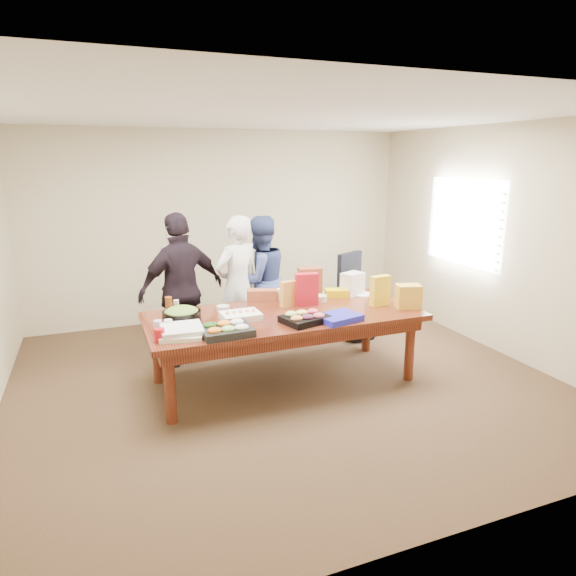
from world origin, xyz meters
name	(u,v)px	position (x,y,z in m)	size (l,w,h in m)	color
floor	(284,381)	(0.00, 0.00, -0.01)	(5.50, 5.00, 0.02)	#47301E
ceiling	(284,113)	(0.00, 0.00, 2.71)	(5.50, 5.00, 0.02)	white
wall_back	(223,226)	(0.00, 2.50, 1.35)	(5.50, 0.04, 2.70)	beige
wall_front	(446,336)	(0.00, -2.50, 1.35)	(5.50, 0.04, 2.70)	beige
wall_right	(499,240)	(2.75, 0.00, 1.35)	(0.04, 5.00, 2.70)	beige
window_panel	(464,222)	(2.72, 0.60, 1.50)	(0.03, 1.40, 1.10)	white
window_blinds	(461,222)	(2.68, 0.60, 1.50)	(0.04, 1.36, 1.00)	beige
conference_table	(284,348)	(0.00, 0.00, 0.38)	(2.80, 1.20, 0.75)	#4C1C0F
office_chair	(356,298)	(1.36, 0.95, 0.53)	(0.54, 0.54, 1.05)	black
person_center	(238,286)	(-0.22, 0.95, 0.84)	(0.61, 0.40, 1.67)	silver
person_right	(260,281)	(0.14, 1.21, 0.81)	(0.79, 0.62, 1.63)	#354681
person_left	(182,290)	(-0.89, 0.90, 0.87)	(1.02, 0.42, 1.74)	black
veggie_tray	(226,331)	(-0.72, -0.41, 0.78)	(0.45, 0.36, 0.07)	black
fruit_tray	(305,319)	(0.09, -0.34, 0.78)	(0.42, 0.33, 0.06)	black
sheet_cake	(241,316)	(-0.47, -0.02, 0.78)	(0.38, 0.28, 0.07)	white
salad_bowl	(182,317)	(-1.03, 0.08, 0.81)	(0.37, 0.37, 0.12)	black
chip_bag_blue	(339,318)	(0.42, -0.41, 0.78)	(0.41, 0.30, 0.06)	#2120B3
chip_bag_red	(307,289)	(0.33, 0.19, 0.93)	(0.24, 0.10, 0.36)	red
chip_bag_yellow	(380,291)	(1.07, -0.10, 0.91)	(0.22, 0.09, 0.33)	yellow
chip_bag_orange	(289,294)	(0.14, 0.23, 0.89)	(0.18, 0.08, 0.28)	gold
mayo_jar	(281,295)	(0.13, 0.46, 0.82)	(0.09, 0.09, 0.14)	white
mustard_bottle	(292,295)	(0.23, 0.36, 0.84)	(0.06, 0.06, 0.17)	yellow
dressing_bottle	(169,307)	(-1.12, 0.28, 0.86)	(0.07, 0.07, 0.22)	#6E3110
ranch_bottle	(176,308)	(-1.04, 0.34, 0.83)	(0.05, 0.05, 0.16)	beige
banana_bunch	(337,293)	(0.80, 0.39, 0.79)	(0.26, 0.15, 0.09)	#E2C501
bread_loaf	(262,295)	(-0.07, 0.52, 0.82)	(0.33, 0.14, 0.13)	brown
kraft_bag	(310,282)	(0.52, 0.52, 0.92)	(0.26, 0.15, 0.34)	brown
red_cup	(160,335)	(-1.30, -0.38, 0.81)	(0.09, 0.09, 0.12)	#B60E16
clear_cup_a	(158,326)	(-1.28, -0.10, 0.80)	(0.08, 0.08, 0.11)	silver
clear_cup_b	(168,325)	(-1.19, -0.11, 0.80)	(0.08, 0.08, 0.11)	white
pizza_box_lower	(181,334)	(-1.10, -0.30, 0.77)	(0.36, 0.36, 0.04)	white
pizza_box_upper	(182,329)	(-1.09, -0.29, 0.81)	(0.36, 0.36, 0.04)	silver
plate_a	(362,294)	(1.11, 0.35, 0.76)	(0.25, 0.25, 0.01)	white
plate_b	(333,293)	(0.81, 0.52, 0.76)	(0.23, 0.23, 0.01)	silver
dip_bowl_a	(320,298)	(0.54, 0.29, 0.78)	(0.16, 0.16, 0.07)	beige
dip_bowl_b	(223,308)	(-0.56, 0.32, 0.78)	(0.14, 0.14, 0.05)	silver
grocery_bag_white	(353,284)	(1.00, 0.39, 0.88)	(0.25, 0.18, 0.26)	white
grocery_bag_yellow	(408,297)	(1.30, -0.30, 0.88)	(0.25, 0.18, 0.25)	gold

